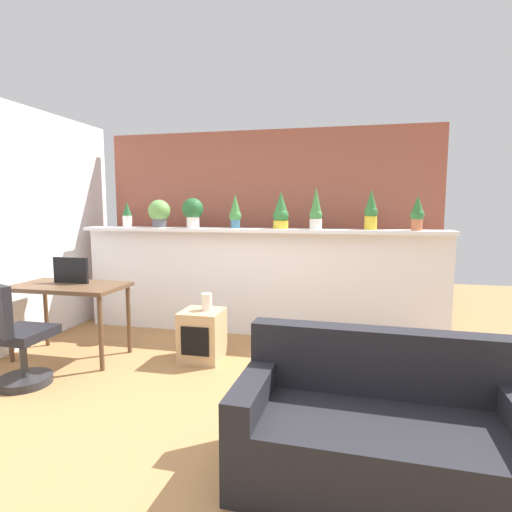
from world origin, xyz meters
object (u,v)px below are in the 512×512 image
at_px(potted_plant_7, 417,213).
at_px(tv_monitor, 71,270).
at_px(potted_plant_2, 193,211).
at_px(potted_plant_5, 316,210).
at_px(desk, 70,293).
at_px(side_cube_shelf, 202,335).
at_px(potted_plant_1, 159,212).
at_px(office_chair, 15,343).
at_px(potted_plant_3, 235,212).
at_px(couch, 379,433).
at_px(potted_plant_6, 371,211).
at_px(potted_plant_4, 281,212).
at_px(vase_on_shelf, 207,302).
at_px(potted_plant_0, 127,214).

xyz_separation_m(potted_plant_7, tv_monitor, (-3.46, -1.05, -0.58)).
height_order(potted_plant_2, potted_plant_5, potted_plant_5).
xyz_separation_m(desk, side_cube_shelf, (1.32, 0.22, -0.42)).
height_order(potted_plant_1, office_chair, potted_plant_1).
relative_size(potted_plant_3, office_chair, 0.44).
relative_size(side_cube_shelf, couch, 0.32).
height_order(potted_plant_6, couch, potted_plant_6).
bearing_deg(potted_plant_6, potted_plant_5, -176.96).
relative_size(potted_plant_4, office_chair, 0.47).
xyz_separation_m(potted_plant_2, side_cube_shelf, (0.43, -0.90, -1.23)).
relative_size(potted_plant_5, vase_on_shelf, 2.79).
xyz_separation_m(potted_plant_4, desk, (-1.95, -1.17, -0.80)).
relative_size(potted_plant_0, potted_plant_7, 0.85).
height_order(potted_plant_5, potted_plant_6, potted_plant_5).
xyz_separation_m(tv_monitor, vase_on_shelf, (1.39, 0.18, -0.30)).
distance_m(potted_plant_7, couch, 2.76).
bearing_deg(couch, tv_monitor, 154.65).
bearing_deg(office_chair, potted_plant_2, 64.48).
distance_m(potted_plant_6, office_chair, 3.67).
height_order(potted_plant_7, tv_monitor, potted_plant_7).
distance_m(office_chair, vase_on_shelf, 1.68).
bearing_deg(potted_plant_4, couch, -68.76).
relative_size(potted_plant_1, tv_monitor, 0.89).
bearing_deg(potted_plant_3, office_chair, -126.27).
relative_size(potted_plant_4, vase_on_shelf, 2.53).
xyz_separation_m(potted_plant_0, potted_plant_3, (1.41, -0.01, 0.03)).
xyz_separation_m(potted_plant_7, desk, (-3.43, -1.13, -0.79)).
xyz_separation_m(potted_plant_4, vase_on_shelf, (-0.59, -0.91, -0.88)).
bearing_deg(vase_on_shelf, desk, -169.18).
bearing_deg(potted_plant_1, potted_plant_2, -5.79).
height_order(potted_plant_5, tv_monitor, potted_plant_5).
relative_size(potted_plant_1, vase_on_shelf, 2.01).
relative_size(potted_plant_6, potted_plant_7, 1.18).
relative_size(potted_plant_1, potted_plant_4, 0.80).
bearing_deg(vase_on_shelf, potted_plant_7, 22.89).
bearing_deg(couch, vase_on_shelf, 134.64).
bearing_deg(vase_on_shelf, potted_plant_6, 30.09).
height_order(potted_plant_4, side_cube_shelf, potted_plant_4).
bearing_deg(potted_plant_2, potted_plant_3, 5.90).
bearing_deg(potted_plant_3, potted_plant_2, -174.10).
distance_m(potted_plant_1, vase_on_shelf, 1.56).
relative_size(office_chair, side_cube_shelf, 1.82).
height_order(potted_plant_0, couch, potted_plant_0).
distance_m(potted_plant_4, office_chair, 2.92).
distance_m(desk, office_chair, 0.78).
bearing_deg(potted_plant_7, vase_on_shelf, -157.11).
height_order(potted_plant_2, couch, potted_plant_2).
relative_size(potted_plant_3, couch, 0.25).
relative_size(potted_plant_2, desk, 0.32).
distance_m(potted_plant_4, potted_plant_5, 0.40).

